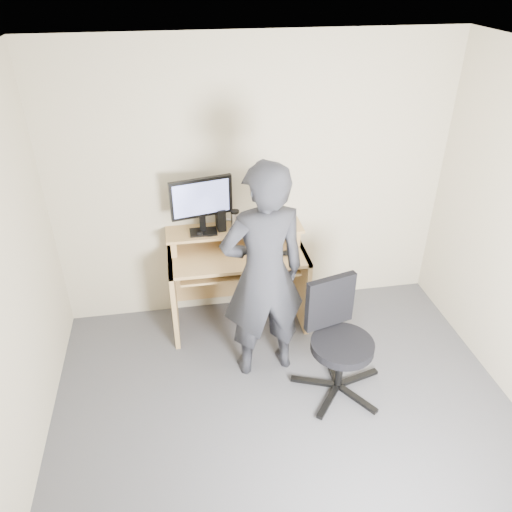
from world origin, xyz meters
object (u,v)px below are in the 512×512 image
object	(u,v)px
desk	(237,268)
person	(263,275)
monitor	(201,201)
office_chair	(338,335)

from	to	relation	value
desk	person	bearing A→B (deg)	-80.37
desk	monitor	size ratio (longest dim) A/B	2.28
monitor	office_chair	world-z (taller)	monitor
monitor	person	distance (m)	0.88
desk	monitor	distance (m)	0.72
monitor	office_chair	xyz separation A→B (m)	(0.91, -1.03, -0.71)
office_chair	person	distance (m)	0.73
desk	person	size ratio (longest dim) A/B	0.66
monitor	desk	bearing A→B (deg)	-20.46
desk	office_chair	xyz separation A→B (m)	(0.64, -0.99, -0.05)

